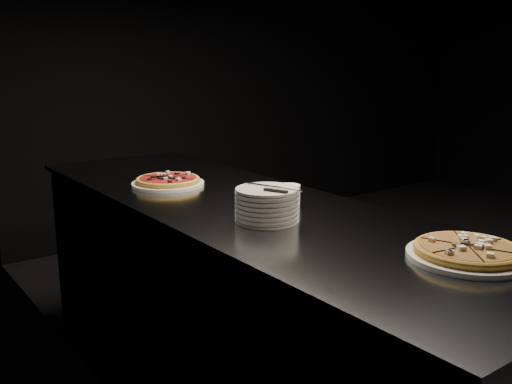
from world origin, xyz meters
TOP-DOWN VIEW (x-y plane):
  - wall_left at (-2.50, 0.00)m, footprint 0.02×5.00m
  - wall_back at (0.00, 2.50)m, footprint 5.00×0.02m
  - counter at (-2.13, 0.00)m, footprint 0.74×2.44m
  - pizza_mushroom at (-2.00, -0.86)m, footprint 0.33×0.33m
  - pizza_tomato at (-2.22, 0.44)m, footprint 0.31×0.31m
  - plate_stack at (-2.21, -0.24)m, footprint 0.21×0.21m
  - cutlery at (-2.20, -0.26)m, footprint 0.08×0.22m
  - ramekin at (-2.00, -0.11)m, footprint 0.08×0.08m

SIDE VIEW (x-z plane):
  - counter at x=-2.13m, z-range 0.00..0.92m
  - pizza_tomato at x=-2.22m, z-range 0.92..0.96m
  - pizza_mushroom at x=-2.00m, z-range 0.92..0.96m
  - ramekin at x=-2.00m, z-range 0.92..0.99m
  - plate_stack at x=-2.21m, z-range 0.92..1.03m
  - cutlery at x=-2.20m, z-range 1.03..1.04m
  - wall_left at x=-2.50m, z-range 0.00..2.80m
  - wall_back at x=0.00m, z-range 0.00..2.80m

